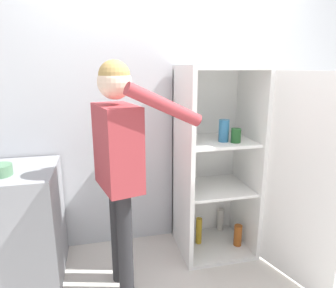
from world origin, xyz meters
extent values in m
cube|color=silver|center=(0.00, 0.98, 1.27)|extent=(7.00, 0.06, 2.55)
cube|color=white|center=(0.38, 0.64, 0.02)|extent=(0.63, 0.57, 0.04)
cube|color=white|center=(0.38, 0.64, 1.61)|extent=(0.63, 0.57, 0.04)
cube|color=white|center=(0.38, 0.91, 0.81)|extent=(0.63, 0.03, 1.56)
cube|color=white|center=(0.08, 0.64, 0.81)|extent=(0.04, 0.57, 1.56)
cube|color=white|center=(0.68, 0.64, 0.81)|extent=(0.03, 0.57, 1.56)
cube|color=white|center=(0.38, 0.64, 0.59)|extent=(0.56, 0.50, 0.02)
cube|color=white|center=(0.38, 0.64, 1.01)|extent=(0.56, 0.50, 0.02)
cube|color=white|center=(0.81, 0.06, 0.81)|extent=(0.23, 0.62, 1.56)
cylinder|color=beige|center=(0.54, 0.85, 0.15)|extent=(0.06, 0.06, 0.22)
cylinder|color=#9E4C19|center=(0.59, 0.56, 0.13)|extent=(0.07, 0.07, 0.19)
cylinder|color=teal|center=(0.41, 0.57, 1.11)|extent=(0.08, 0.08, 0.18)
cylinder|color=#B78C1E|center=(0.26, 0.68, 0.16)|extent=(0.06, 0.06, 0.25)
cylinder|color=#1E5123|center=(0.49, 0.51, 1.08)|extent=(0.08, 0.08, 0.12)
cylinder|color=#262628|center=(-0.49, 0.40, 0.40)|extent=(0.11, 0.11, 0.81)
cylinder|color=#262628|center=(-0.45, 0.24, 0.40)|extent=(0.11, 0.11, 0.81)
cube|color=#9E3338|center=(-0.47, 0.32, 1.09)|extent=(0.32, 0.46, 0.57)
sphere|color=beige|center=(-0.47, 0.32, 1.52)|extent=(0.22, 0.22, 0.22)
sphere|color=#AD894C|center=(-0.47, 0.32, 1.56)|extent=(0.20, 0.20, 0.20)
cylinder|color=#9E3338|center=(-0.52, 0.55, 1.06)|extent=(0.08, 0.08, 0.54)
cylinder|color=#9E3338|center=(-0.18, 0.15, 1.38)|extent=(0.53, 0.20, 0.30)
cube|color=gray|center=(-1.31, 0.61, 0.45)|extent=(0.78, 0.64, 0.89)
cylinder|color=#517F5B|center=(-1.26, 0.50, 0.93)|extent=(0.16, 0.16, 0.08)
camera|label=1|loc=(-0.58, -1.65, 1.62)|focal=32.00mm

